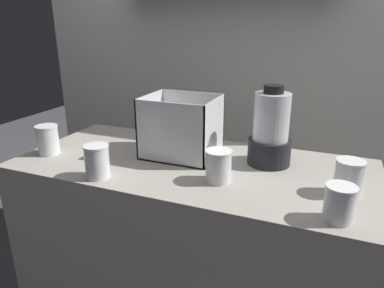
# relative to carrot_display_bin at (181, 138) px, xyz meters

# --- Properties ---
(counter) EXTENTS (1.40, 0.64, 0.90)m
(counter) POSITION_rel_carrot_display_bin_xyz_m (0.08, -0.07, -0.53)
(counter) COLOR #9E998E
(counter) RESTS_ON ground_plane
(back_wall_unit) EXTENTS (2.60, 0.24, 2.50)m
(back_wall_unit) POSITION_rel_carrot_display_bin_xyz_m (0.07, 0.70, 0.29)
(back_wall_unit) COLOR silver
(back_wall_unit) RESTS_ON ground_plane
(carrot_display_bin) EXTENTS (0.29, 0.24, 0.25)m
(carrot_display_bin) POSITION_rel_carrot_display_bin_xyz_m (0.00, 0.00, 0.00)
(carrot_display_bin) COLOR white
(carrot_display_bin) RESTS_ON counter
(blender_pitcher) EXTENTS (0.17, 0.17, 0.31)m
(blender_pitcher) POSITION_rel_carrot_display_bin_xyz_m (0.36, 0.04, 0.05)
(blender_pitcher) COLOR black
(blender_pitcher) RESTS_ON counter
(juice_cup_orange_far_left) EXTENTS (0.09, 0.09, 0.12)m
(juice_cup_orange_far_left) POSITION_rel_carrot_display_bin_xyz_m (-0.52, -0.20, -0.02)
(juice_cup_orange_far_left) COLOR white
(juice_cup_orange_far_left) RESTS_ON counter
(juice_cup_carrot_left) EXTENTS (0.09, 0.09, 0.12)m
(juice_cup_carrot_left) POSITION_rel_carrot_display_bin_xyz_m (-0.19, -0.32, -0.02)
(juice_cup_carrot_left) COLOR white
(juice_cup_carrot_left) RESTS_ON counter
(juice_cup_beet_middle) EXTENTS (0.09, 0.09, 0.11)m
(juice_cup_beet_middle) POSITION_rel_carrot_display_bin_xyz_m (0.23, -0.19, -0.02)
(juice_cup_beet_middle) COLOR white
(juice_cup_beet_middle) RESTS_ON counter
(juice_cup_pomegranate_right) EXTENTS (0.09, 0.09, 0.11)m
(juice_cup_pomegranate_right) POSITION_rel_carrot_display_bin_xyz_m (0.62, -0.31, -0.03)
(juice_cup_pomegranate_right) COLOR white
(juice_cup_pomegranate_right) RESTS_ON counter
(juice_cup_beet_far_right) EXTENTS (0.09, 0.09, 0.12)m
(juice_cup_beet_far_right) POSITION_rel_carrot_display_bin_xyz_m (0.64, -0.12, -0.02)
(juice_cup_beet_far_right) COLOR white
(juice_cup_beet_far_right) RESTS_ON counter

